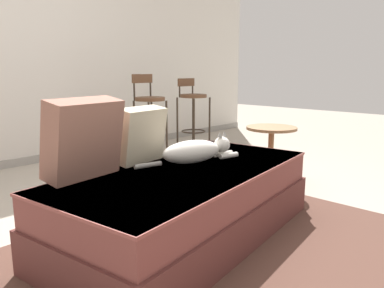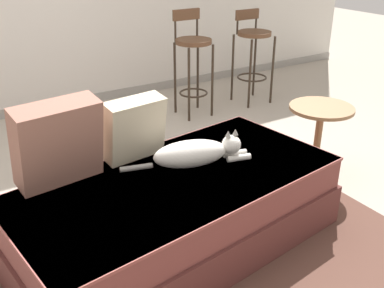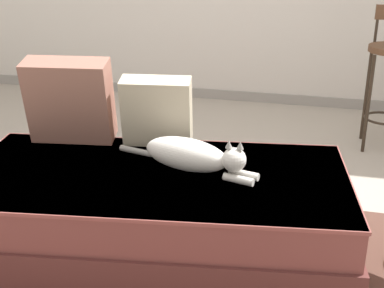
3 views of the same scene
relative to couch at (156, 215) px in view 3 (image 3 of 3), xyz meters
name	(u,v)px [view 3 (image 3 of 3)]	position (x,y,z in m)	size (l,w,h in m)	color
ground_plane	(179,215)	(0.00, 0.40, -0.23)	(16.00, 16.00, 0.00)	#A89E8E
wall_baseboard_trim	(241,96)	(0.00, 2.60, -0.18)	(8.00, 0.02, 0.09)	gray
couch	(156,215)	(0.00, 0.00, 0.00)	(1.91, 1.12, 0.44)	brown
throw_pillow_corner	(70,101)	(-0.54, 0.27, 0.44)	(0.46, 0.28, 0.45)	#936051
throw_pillow_middle	(157,111)	(-0.09, 0.33, 0.40)	(0.37, 0.22, 0.37)	beige
cat	(192,155)	(0.16, 0.07, 0.29)	(0.73, 0.27, 0.19)	white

